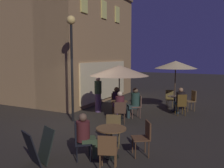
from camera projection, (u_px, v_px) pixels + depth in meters
The scene contains 25 objects.
ground_plane at pixel (73, 125), 8.99m from camera, with size 60.00×60.00×0.00m, color #2B261F.
cafe_building at pixel (55, 38), 13.52m from camera, with size 7.26×8.39×7.38m.
street_lamp_near_corner at pixel (72, 46), 9.17m from camera, with size 0.35×0.35×4.17m.
menu_sandwich_board at pixel (39, 147), 5.69m from camera, with size 0.79×0.75×0.84m.
cafe_table_0 at pixel (175, 101), 11.17m from camera, with size 0.64×0.64×0.74m.
cafe_table_1 at pixel (119, 106), 9.87m from camera, with size 0.70×0.70×0.75m.
cafe_table_2 at pixel (111, 135), 6.06m from camera, with size 0.79×0.79×0.78m.
patio_umbrella_0 at pixel (176, 65), 10.97m from camera, with size 1.95×1.95×2.40m.
patio_umbrella_1 at pixel (119, 71), 9.69m from camera, with size 2.44×2.44×2.25m.
cafe_chair_0 at pixel (170, 97), 11.97m from camera, with size 0.54×0.54×0.90m.
cafe_chair_1 at pixel (181, 103), 10.32m from camera, with size 0.57×0.57×0.96m.
cafe_chair_2 at pixel (192, 99), 11.28m from camera, with size 0.59×0.59×0.98m.
cafe_chair_3 at pixel (120, 110), 9.05m from camera, with size 0.58×0.58×0.88m.
cafe_chair_4 at pixel (137, 104), 10.00m from camera, with size 0.59×0.59×0.97m.
cafe_chair_5 at pixel (116, 102), 10.63m from camera, with size 0.56×0.56×0.95m.
cafe_chair_6 at pixel (113, 127), 6.89m from camera, with size 0.57×0.57×0.90m.
cafe_chair_7 at pixel (79, 138), 5.92m from camera, with size 0.58×0.58×0.96m.
cafe_chair_8 at pixel (108, 149), 5.30m from camera, with size 0.55×0.55×0.87m.
cafe_chair_9 at pixel (144, 135), 6.17m from camera, with size 0.61×0.61×0.92m.
patron_seated_0 at pixel (180, 99), 10.45m from camera, with size 0.56×0.52×1.24m.
patron_seated_1 at pixel (120, 105), 9.17m from camera, with size 0.54×0.47×1.27m.
patron_seated_2 at pixel (134, 101), 9.96m from camera, with size 0.52×0.55×1.29m.
patron_seated_3 at pixel (117, 99), 10.48m from camera, with size 0.55×0.51×1.26m.
patron_seated_4 at pixel (85, 133), 5.93m from camera, with size 0.50×0.53×1.20m.
patron_standing_5 at pixel (98, 94), 11.01m from camera, with size 0.33×0.33×1.67m.
Camera 1 is at (-7.14, -5.26, 2.62)m, focal length 37.71 mm.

